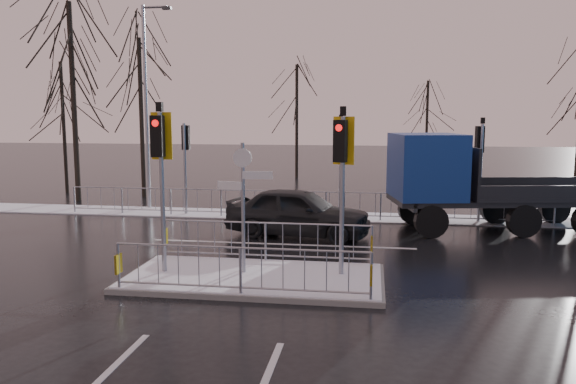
# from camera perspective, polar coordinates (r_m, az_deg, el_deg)

# --- Properties ---
(ground) EXTENTS (120.00, 120.00, 0.00)m
(ground) POSITION_cam_1_polar(r_m,az_deg,el_deg) (13.32, -3.43, -9.00)
(ground) COLOR black
(ground) RESTS_ON ground
(snow_verge) EXTENTS (30.00, 2.00, 0.04)m
(snow_verge) POSITION_cam_1_polar(r_m,az_deg,el_deg) (21.58, 1.34, -2.41)
(snow_verge) COLOR white
(snow_verge) RESTS_ON ground
(lane_markings) EXTENTS (8.00, 11.38, 0.01)m
(lane_markings) POSITION_cam_1_polar(r_m,az_deg,el_deg) (13.01, -3.74, -9.40)
(lane_markings) COLOR silver
(lane_markings) RESTS_ON ground
(traffic_island) EXTENTS (6.00, 3.04, 4.15)m
(traffic_island) POSITION_cam_1_polar(r_m,az_deg,el_deg) (13.23, -3.48, -7.36)
(traffic_island) COLOR slate
(traffic_island) RESTS_ON ground
(far_kerb_fixtures) EXTENTS (18.00, 0.65, 3.83)m
(far_kerb_fixtures) POSITION_cam_1_polar(r_m,az_deg,el_deg) (20.89, 1.97, 0.02)
(far_kerb_fixtures) COLOR gray
(far_kerb_fixtures) RESTS_ON ground
(car_far_lane) EXTENTS (4.86, 2.60, 1.57)m
(car_far_lane) POSITION_cam_1_polar(r_m,az_deg,el_deg) (17.90, 1.04, -2.04)
(car_far_lane) COLOR black
(car_far_lane) RESTS_ON ground
(flatbed_truck) EXTENTS (7.34, 3.77, 3.24)m
(flatbed_truck) POSITION_cam_1_polar(r_m,az_deg,el_deg) (19.47, 16.66, 1.22)
(flatbed_truck) COLOR black
(flatbed_truck) RESTS_ON ground
(tree_near_a) EXTENTS (4.75, 4.75, 8.97)m
(tree_near_a) POSITION_cam_1_polar(r_m,az_deg,el_deg) (27.01, -21.12, 12.10)
(tree_near_a) COLOR black
(tree_near_a) RESTS_ON ground
(tree_near_b) EXTENTS (4.00, 4.00, 7.55)m
(tree_near_b) POSITION_cam_1_polar(r_m,az_deg,el_deg) (27.19, -14.77, 10.29)
(tree_near_b) COLOR black
(tree_near_b) RESTS_ON ground
(tree_near_c) EXTENTS (3.50, 3.50, 6.61)m
(tree_near_c) POSITION_cam_1_polar(r_m,az_deg,el_deg) (30.09, -21.94, 8.50)
(tree_near_c) COLOR black
(tree_near_c) RESTS_ON ground
(tree_far_a) EXTENTS (3.75, 3.75, 7.08)m
(tree_far_a) POSITION_cam_1_polar(r_m,az_deg,el_deg) (34.80, 0.90, 9.42)
(tree_far_a) COLOR black
(tree_far_a) RESTS_ON ground
(tree_far_b) EXTENTS (3.25, 3.25, 6.14)m
(tree_far_b) POSITION_cam_1_polar(r_m,az_deg,el_deg) (36.62, 13.97, 8.11)
(tree_far_b) COLOR black
(tree_far_b) RESTS_ON ground
(street_lamp_left) EXTENTS (1.25, 0.18, 8.20)m
(street_lamp_left) POSITION_cam_1_polar(r_m,az_deg,el_deg) (23.79, -14.08, 9.13)
(street_lamp_left) COLOR gray
(street_lamp_left) RESTS_ON ground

